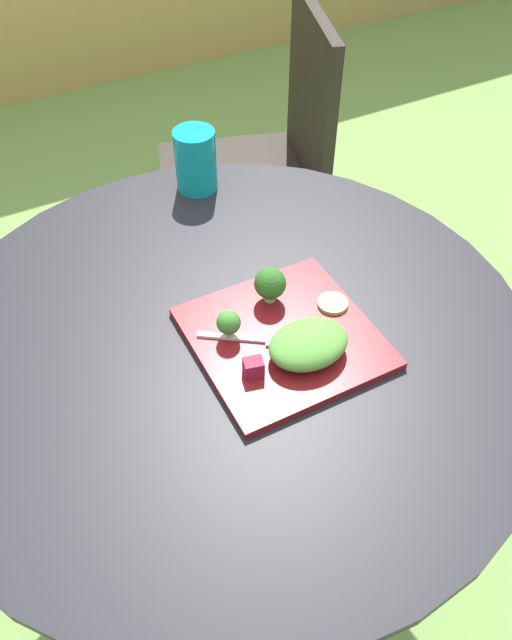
% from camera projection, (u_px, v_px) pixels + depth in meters
% --- Properties ---
extents(ground_plane, '(12.00, 12.00, 0.00)m').
position_uv_depth(ground_plane, '(238.00, 536.00, 1.57)').
color(ground_plane, '#70994C').
extents(patio_table, '(1.00, 1.00, 0.74)m').
position_uv_depth(patio_table, '(233.00, 418.00, 1.20)').
color(patio_table, black).
rests_on(patio_table, ground_plane).
extents(patio_chair, '(0.55, 0.55, 0.90)m').
position_uv_depth(patio_chair, '(270.00, 150.00, 1.80)').
color(patio_chair, black).
rests_on(patio_chair, ground_plane).
extents(salad_plate, '(0.28, 0.28, 0.01)m').
position_uv_depth(salad_plate, '(283.00, 338.00, 1.02)').
color(salad_plate, maroon).
rests_on(salad_plate, patio_table).
extents(drinking_glass, '(0.08, 0.08, 0.13)m').
position_uv_depth(drinking_glass, '(196.00, 163.00, 1.27)').
color(drinking_glass, '#0F8C93').
rests_on(drinking_glass, patio_table).
extents(fork, '(0.14, 0.10, 0.00)m').
position_uv_depth(fork, '(255.00, 339.00, 1.00)').
color(fork, silver).
rests_on(fork, salad_plate).
extents(lettuce_mound, '(0.13, 0.10, 0.05)m').
position_uv_depth(lettuce_mound, '(308.00, 344.00, 0.97)').
color(lettuce_mound, '#519338').
rests_on(lettuce_mound, salad_plate).
extents(broccoli_floret_0, '(0.05, 0.05, 0.06)m').
position_uv_depth(broccoli_floret_0, '(270.00, 284.00, 1.04)').
color(broccoli_floret_0, '#99B770').
rests_on(broccoli_floret_0, salad_plate).
extents(broccoli_floret_1, '(0.04, 0.04, 0.05)m').
position_uv_depth(broccoli_floret_1, '(229.00, 323.00, 0.99)').
color(broccoli_floret_1, '#99B770').
rests_on(broccoli_floret_1, salad_plate).
extents(cucumber_slice_0, '(0.05, 0.05, 0.01)m').
position_uv_depth(cucumber_slice_0, '(333.00, 303.00, 1.06)').
color(cucumber_slice_0, '#8EB766').
rests_on(cucumber_slice_0, salad_plate).
extents(beet_chunk_0, '(0.03, 0.03, 0.03)m').
position_uv_depth(beet_chunk_0, '(253.00, 368.00, 0.95)').
color(beet_chunk_0, maroon).
rests_on(beet_chunk_0, salad_plate).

